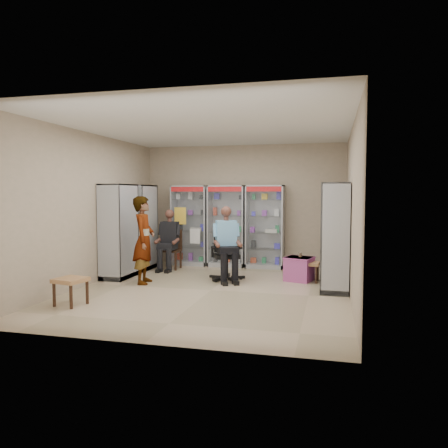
% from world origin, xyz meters
% --- Properties ---
extents(floor, '(6.00, 6.00, 0.00)m').
position_xyz_m(floor, '(0.00, 0.00, 0.00)').
color(floor, tan).
rests_on(floor, ground).
extents(room_shell, '(5.02, 6.02, 3.01)m').
position_xyz_m(room_shell, '(0.00, 0.00, 1.97)').
color(room_shell, tan).
rests_on(room_shell, ground).
extents(cabinet_back_left, '(0.90, 0.50, 2.00)m').
position_xyz_m(cabinet_back_left, '(-1.30, 2.73, 1.00)').
color(cabinet_back_left, '#A3A5AA').
rests_on(cabinet_back_left, floor).
extents(cabinet_back_mid, '(0.90, 0.50, 2.00)m').
position_xyz_m(cabinet_back_mid, '(-0.35, 2.73, 1.00)').
color(cabinet_back_mid, silver).
rests_on(cabinet_back_mid, floor).
extents(cabinet_back_right, '(0.90, 0.50, 2.00)m').
position_xyz_m(cabinet_back_right, '(0.60, 2.73, 1.00)').
color(cabinet_back_right, '#B4B6BC').
rests_on(cabinet_back_right, floor).
extents(cabinet_right_far, '(0.90, 0.50, 2.00)m').
position_xyz_m(cabinet_right_far, '(2.23, 1.60, 1.00)').
color(cabinet_right_far, silver).
rests_on(cabinet_right_far, floor).
extents(cabinet_right_near, '(0.90, 0.50, 2.00)m').
position_xyz_m(cabinet_right_near, '(2.23, 0.50, 1.00)').
color(cabinet_right_near, '#A4A7AB').
rests_on(cabinet_right_near, floor).
extents(cabinet_left_far, '(0.90, 0.50, 2.00)m').
position_xyz_m(cabinet_left_far, '(-2.23, 1.80, 1.00)').
color(cabinet_left_far, '#A1A4A8').
rests_on(cabinet_left_far, floor).
extents(cabinet_left_near, '(0.90, 0.50, 2.00)m').
position_xyz_m(cabinet_left_near, '(-2.23, 0.70, 1.00)').
color(cabinet_left_near, '#B8BAC0').
rests_on(cabinet_left_near, floor).
extents(wooden_chair, '(0.42, 0.42, 0.94)m').
position_xyz_m(wooden_chair, '(-1.55, 2.00, 0.47)').
color(wooden_chair, '#2F1E12').
rests_on(wooden_chair, floor).
extents(seated_customer, '(0.44, 0.60, 1.34)m').
position_xyz_m(seated_customer, '(-1.55, 1.95, 0.67)').
color(seated_customer, black).
rests_on(seated_customer, floor).
extents(office_chair, '(0.82, 0.82, 1.13)m').
position_xyz_m(office_chair, '(0.05, 1.02, 0.57)').
color(office_chair, black).
rests_on(office_chair, floor).
extents(seated_shopkeeper, '(0.70, 0.80, 1.44)m').
position_xyz_m(seated_shopkeeper, '(0.05, 0.97, 0.72)').
color(seated_shopkeeper, '#609CBF').
rests_on(seated_shopkeeper, floor).
extents(pink_trunk, '(0.63, 0.62, 0.49)m').
position_xyz_m(pink_trunk, '(1.53, 1.30, 0.25)').
color(pink_trunk, '#AD4580').
rests_on(pink_trunk, floor).
extents(tea_glass, '(0.07, 0.07, 0.10)m').
position_xyz_m(tea_glass, '(1.55, 1.35, 0.54)').
color(tea_glass, '#5D1D08').
rests_on(tea_glass, pink_trunk).
extents(woven_stool_a, '(0.42, 0.42, 0.40)m').
position_xyz_m(woven_stool_a, '(1.73, 1.27, 0.20)').
color(woven_stool_a, olive).
rests_on(woven_stool_a, floor).
extents(woven_stool_b, '(0.52, 0.52, 0.44)m').
position_xyz_m(woven_stool_b, '(-1.90, -1.59, 0.22)').
color(woven_stool_b, olive).
rests_on(woven_stool_b, floor).
extents(standing_man, '(0.53, 0.70, 1.75)m').
position_xyz_m(standing_man, '(-1.47, 0.30, 0.87)').
color(standing_man, '#9B9B9D').
rests_on(standing_man, floor).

